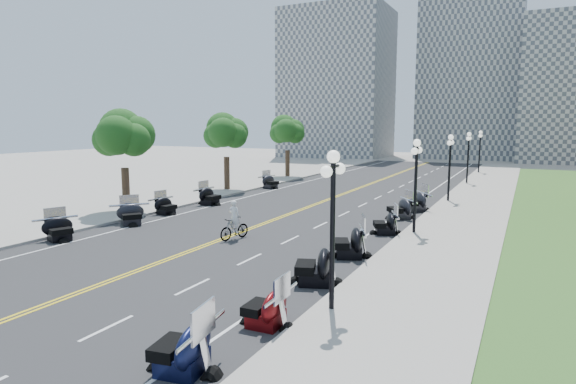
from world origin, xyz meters
The scene contains 49 objects.
ground centered at (0.00, 0.00, 0.00)m, with size 160.00×160.00×0.00m, color gray.
road centered at (0.00, 10.00, 0.00)m, with size 16.00×90.00×0.01m, color #333335.
centerline_yellow_a centered at (-0.12, 10.00, 0.01)m, with size 0.12×90.00×0.00m, color yellow.
centerline_yellow_b centered at (0.12, 10.00, 0.01)m, with size 0.12×90.00×0.00m, color yellow.
edge_line_north centered at (6.40, 10.00, 0.01)m, with size 0.12×90.00×0.00m, color white.
edge_line_south centered at (-6.40, 10.00, 0.01)m, with size 0.12×90.00×0.00m, color white.
lane_dash_3 centered at (3.20, -12.00, 0.01)m, with size 0.12×2.00×0.00m, color white.
lane_dash_4 centered at (3.20, -8.00, 0.01)m, with size 0.12×2.00×0.00m, color white.
lane_dash_5 centered at (3.20, -4.00, 0.01)m, with size 0.12×2.00×0.00m, color white.
lane_dash_6 centered at (3.20, 0.00, 0.01)m, with size 0.12×2.00×0.00m, color white.
lane_dash_7 centered at (3.20, 4.00, 0.01)m, with size 0.12×2.00×0.00m, color white.
lane_dash_8 centered at (3.20, 8.00, 0.01)m, with size 0.12×2.00×0.00m, color white.
lane_dash_9 centered at (3.20, 12.00, 0.01)m, with size 0.12×2.00×0.00m, color white.
lane_dash_10 centered at (3.20, 16.00, 0.01)m, with size 0.12×2.00×0.00m, color white.
lane_dash_11 centered at (3.20, 20.00, 0.01)m, with size 0.12×2.00×0.00m, color white.
lane_dash_12 centered at (3.20, 24.00, 0.01)m, with size 0.12×2.00×0.00m, color white.
lane_dash_13 centered at (3.20, 28.00, 0.01)m, with size 0.12×2.00×0.00m, color white.
lane_dash_14 centered at (3.20, 32.00, 0.01)m, with size 0.12×2.00×0.00m, color white.
lane_dash_15 centered at (3.20, 36.00, 0.01)m, with size 0.12×2.00×0.00m, color white.
lane_dash_16 centered at (3.20, 40.00, 0.01)m, with size 0.12×2.00×0.00m, color white.
lane_dash_17 centered at (3.20, 44.00, 0.01)m, with size 0.12×2.00×0.00m, color white.
lane_dash_18 centered at (3.20, 48.00, 0.01)m, with size 0.12×2.00×0.00m, color white.
lane_dash_19 centered at (3.20, 52.00, 0.01)m, with size 0.12×2.00×0.00m, color white.
sidewalk_north centered at (10.50, 10.00, 0.07)m, with size 5.00×90.00×0.15m, color #9E9991.
sidewalk_south centered at (-10.50, 10.00, 0.07)m, with size 5.00×90.00×0.15m, color #9E9991.
distant_block_a centered at (-18.00, 62.00, 13.00)m, with size 18.00×14.00×26.00m, color gray.
distant_block_b centered at (4.00, 68.00, 15.00)m, with size 16.00×12.00×30.00m, color gray.
street_lamp_1 centered at (8.60, -8.00, 2.60)m, with size 0.50×1.20×4.90m, color black, non-canonical shape.
street_lamp_2 centered at (8.60, 4.00, 2.60)m, with size 0.50×1.20×4.90m, color black, non-canonical shape.
street_lamp_3 centered at (8.60, 16.00, 2.60)m, with size 0.50×1.20×4.90m, color black, non-canonical shape.
street_lamp_4 centered at (8.60, 28.00, 2.60)m, with size 0.50×1.20×4.90m, color black, non-canonical shape.
street_lamp_5 centered at (8.60, 40.00, 2.60)m, with size 0.50×1.20×4.90m, color black, non-canonical shape.
tree_2 centered at (-10.00, 2.00, 4.75)m, with size 4.80×4.80×9.20m, color #235619, non-canonical shape.
tree_3 centered at (-10.00, 14.00, 4.75)m, with size 4.80×4.80×9.20m, color #235619, non-canonical shape.
tree_4 centered at (-10.00, 26.00, 4.75)m, with size 4.80×4.80×9.20m, color #235619, non-canonical shape.
motorcycle_n_2 centered at (6.76, -13.00, 0.71)m, with size 2.03×2.03×1.42m, color black, non-canonical shape.
motorcycle_n_3 centered at (7.25, -9.80, 0.65)m, with size 1.85×1.85×1.30m, color #590A0C, non-canonical shape.
motorcycle_n_4 centered at (7.04, -5.71, 0.78)m, with size 2.22×2.22×1.56m, color black, non-canonical shape.
motorcycle_n_5 centered at (6.95, -1.74, 0.77)m, with size 2.19×2.19×1.53m, color black, non-canonical shape.
motorcycle_n_6 centered at (7.19, 3.46, 0.67)m, with size 1.90×1.90×1.33m, color black, non-canonical shape.
motorcycle_n_7 centered at (6.87, 8.01, 0.73)m, with size 2.07×2.07×1.45m, color black, non-canonical shape.
motorcycle_n_8 centered at (7.19, 11.09, 0.75)m, with size 2.15×2.15×1.51m, color black, non-canonical shape.
motorcycle_s_4 centered at (-7.21, -5.38, 0.67)m, with size 1.91×1.91×1.34m, color black, non-canonical shape.
motorcycle_s_5 centered at (-6.80, -0.84, 0.69)m, with size 1.98×1.98×1.39m, color black, non-canonical shape.
motorcycle_s_6 centered at (-7.21, 2.66, 0.63)m, with size 1.79×1.79×1.25m, color black, non-canonical shape.
motorcycle_s_7 centered at (-6.85, 7.02, 0.71)m, with size 2.03×2.03×1.42m, color black, non-canonical shape.
motorcycle_s_9 centered at (-7.25, 17.03, 0.67)m, with size 1.92×1.92×1.34m, color black, non-canonical shape.
bicycle centered at (0.59, -1.18, 0.57)m, with size 0.54×1.90×1.14m, color #A51414.
cyclist_rider centered at (0.59, -1.18, 1.98)m, with size 0.62×0.40×1.69m, color silver.
Camera 1 is at (13.83, -21.50, 5.87)m, focal length 30.00 mm.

